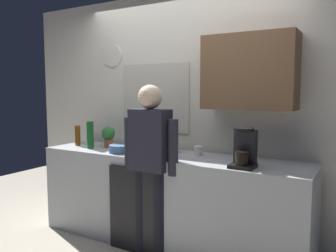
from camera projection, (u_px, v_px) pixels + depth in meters
kitchen_counter at (167, 199)px, 3.42m from camera, size 2.77×0.64×0.91m
dishwasher_panel at (134, 211)px, 3.23m from camera, size 0.56×0.02×0.82m
back_wall_assembly at (194, 108)px, 3.63m from camera, size 4.37×0.42×2.60m
coffee_maker at (244, 150)px, 2.81m from camera, size 0.20×0.20×0.33m
bottle_amber_beer at (78, 135)px, 3.95m from camera, size 0.06×0.06×0.23m
bottle_dark_sauce at (149, 142)px, 3.61m from camera, size 0.06×0.06×0.18m
bottle_clear_soda at (135, 141)px, 3.37m from camera, size 0.09×0.09×0.28m
bottle_olive_oil at (143, 140)px, 3.50m from camera, size 0.06×0.06×0.25m
bottle_green_wine at (90, 135)px, 3.73m from camera, size 0.07×0.07×0.30m
cup_white_mug at (198, 151)px, 3.32m from camera, size 0.08×0.08×0.09m
mixing_bowl at (120, 149)px, 3.48m from camera, size 0.22×0.22×0.08m
potted_plant at (108, 136)px, 3.81m from camera, size 0.15×0.15×0.23m
storage_canister at (172, 144)px, 3.51m from camera, size 0.14×0.14×0.17m
person_at_sink at (150, 156)px, 3.12m from camera, size 0.57×0.22×1.60m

